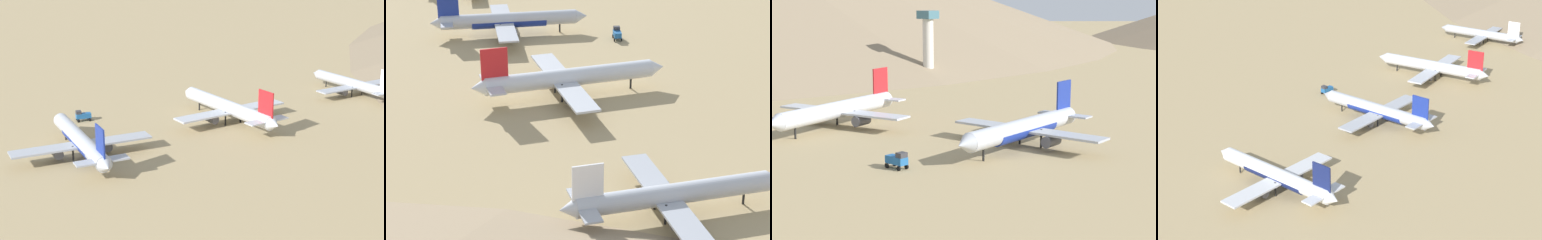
# 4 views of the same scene
# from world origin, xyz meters

# --- Properties ---
(ground_plane) EXTENTS (1800.00, 1800.00, 0.00)m
(ground_plane) POSITION_xyz_m (0.00, 0.00, 0.00)
(ground_plane) COLOR tan
(parked_jet_1) EXTENTS (53.72, 43.84, 15.50)m
(parked_jet_1) POSITION_xyz_m (8.75, -57.88, 5.22)
(parked_jet_1) COLOR silver
(parked_jet_1) RESTS_ON ground
(parked_jet_2) EXTENTS (52.07, 42.17, 15.06)m
(parked_jet_2) POSITION_xyz_m (-1.89, -1.47, 5.01)
(parked_jet_2) COLOR #B2B7C1
(parked_jet_2) RESTS_ON ground
(service_truck) EXTENTS (3.11, 5.39, 3.90)m
(service_truck) POSITION_xyz_m (32.73, -12.50, 2.08)
(service_truck) COLOR #1E5999
(service_truck) RESTS_ON ground
(control_tower) EXTENTS (7.20, 7.20, 31.12)m
(control_tower) POSITION_xyz_m (-90.24, -109.30, 17.30)
(control_tower) COLOR beige
(control_tower) RESTS_ON ground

